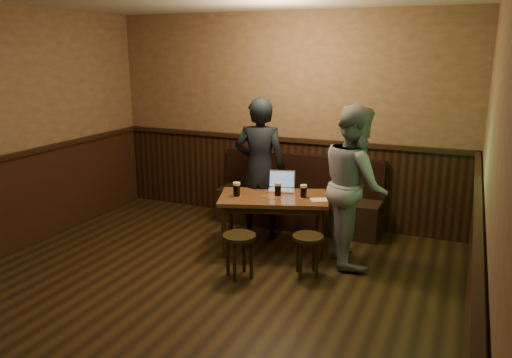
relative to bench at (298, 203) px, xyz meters
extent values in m
cube|color=black|center=(-0.32, -2.75, -0.32)|extent=(5.00, 6.00, 0.02)
cube|color=#916C4A|center=(-0.32, 0.26, 1.09)|extent=(5.00, 0.02, 2.80)
cube|color=#916C4A|center=(2.19, -2.75, 1.09)|extent=(0.02, 6.00, 2.80)
cube|color=black|center=(-0.32, 0.23, 0.24)|extent=(4.98, 0.04, 1.10)
cube|color=black|center=(2.16, -2.75, 0.24)|extent=(0.04, 5.98, 1.10)
cube|color=black|center=(-0.32, 0.20, 0.82)|extent=(4.98, 0.06, 0.06)
cube|color=black|center=(2.13, -2.75, 0.82)|extent=(0.06, 5.98, 0.06)
cube|color=black|center=(0.00, -0.04, -0.09)|extent=(2.20, 0.50, 0.45)
cube|color=black|center=(0.00, 0.16, 0.39)|extent=(2.20, 0.10, 0.50)
cube|color=brown|center=(0.00, -0.90, 0.33)|extent=(1.40, 1.07, 0.04)
cube|color=#2F1F0D|center=(0.00, -0.90, 0.26)|extent=(1.26, 0.93, 0.07)
cube|color=maroon|center=(0.00, -0.90, 0.35)|extent=(0.31, 0.31, 0.00)
cylinder|color=#2F1F0D|center=(-0.43, -1.35, 0.00)|extent=(0.06, 0.06, 0.62)
cylinder|color=#2F1F0D|center=(-0.61, -0.82, 0.00)|extent=(0.06, 0.06, 0.62)
cylinder|color=#2F1F0D|center=(0.61, -0.99, 0.00)|extent=(0.06, 0.06, 0.62)
cylinder|color=#2F1F0D|center=(0.43, -0.46, 0.00)|extent=(0.06, 0.06, 0.62)
cylinder|color=black|center=(-0.05, -1.73, 0.14)|extent=(0.36, 0.36, 0.04)
cylinder|color=black|center=(0.08, -1.73, -0.09)|extent=(0.04, 0.04, 0.45)
cylinder|color=black|center=(-0.06, -1.60, -0.09)|extent=(0.04, 0.04, 0.45)
cylinder|color=black|center=(-0.18, -1.74, -0.09)|extent=(0.04, 0.04, 0.45)
cylinder|color=black|center=(-0.04, -1.86, -0.09)|extent=(0.04, 0.04, 0.45)
cylinder|color=black|center=(0.59, -1.41, 0.11)|extent=(0.41, 0.41, 0.04)
cylinder|color=black|center=(0.70, -1.44, -0.10)|extent=(0.03, 0.03, 0.42)
cylinder|color=black|center=(0.62, -1.29, -0.10)|extent=(0.03, 0.03, 0.42)
cylinder|color=black|center=(0.47, -1.37, -0.10)|extent=(0.03, 0.03, 0.42)
cylinder|color=black|center=(0.55, -1.53, -0.10)|extent=(0.03, 0.03, 0.42)
cylinder|color=#A71D14|center=(-0.39, -1.09, 0.35)|extent=(0.11, 0.11, 0.00)
cylinder|color=silver|center=(-0.39, -1.09, 0.36)|extent=(0.09, 0.09, 0.00)
cylinder|color=black|center=(-0.39, -1.09, 0.42)|extent=(0.08, 0.08, 0.13)
cylinder|color=beige|center=(-0.39, -1.09, 0.50)|extent=(0.08, 0.08, 0.03)
cylinder|color=#A71D14|center=(0.05, -0.88, 0.35)|extent=(0.10, 0.10, 0.00)
cylinder|color=silver|center=(0.05, -0.88, 0.36)|extent=(0.09, 0.09, 0.00)
cylinder|color=black|center=(0.05, -0.88, 0.42)|extent=(0.08, 0.08, 0.12)
cylinder|color=beige|center=(0.05, -0.88, 0.50)|extent=(0.08, 0.08, 0.03)
cylinder|color=#A71D14|center=(0.34, -0.83, 0.35)|extent=(0.10, 0.10, 0.00)
cylinder|color=silver|center=(0.34, -0.83, 0.36)|extent=(0.08, 0.08, 0.00)
cylinder|color=black|center=(0.34, -0.83, 0.42)|extent=(0.07, 0.07, 0.12)
cylinder|color=beige|center=(0.34, -0.83, 0.49)|extent=(0.08, 0.08, 0.03)
cube|color=silver|center=(0.01, -0.67, 0.36)|extent=(0.37, 0.30, 0.02)
cube|color=#B2B2B7|center=(0.01, -0.67, 0.37)|extent=(0.33, 0.25, 0.00)
cube|color=silver|center=(-0.03, -0.56, 0.47)|extent=(0.33, 0.15, 0.21)
cube|color=#5979A5|center=(-0.02, -0.57, 0.47)|extent=(0.29, 0.13, 0.18)
cube|color=silver|center=(0.54, -0.83, 0.35)|extent=(0.26, 0.24, 0.00)
imported|color=black|center=(-0.32, -0.54, 0.57)|extent=(0.71, 0.54, 1.76)
imported|color=gray|center=(0.92, -0.84, 0.57)|extent=(0.98, 1.06, 1.76)
camera|label=1|loc=(2.02, -6.08, 2.00)|focal=35.00mm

